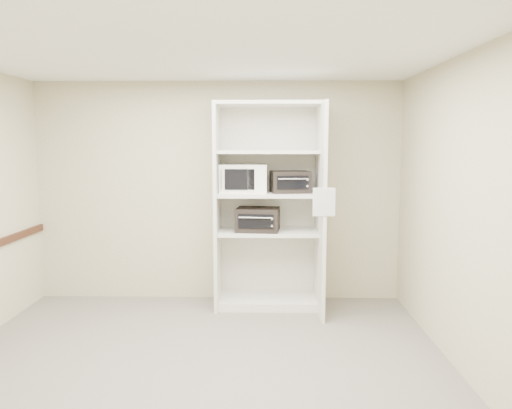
{
  "coord_description": "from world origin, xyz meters",
  "views": [
    {
      "loc": [
        0.59,
        -4.15,
        1.94
      ],
      "look_at": [
        0.49,
        1.26,
        1.28
      ],
      "focal_mm": 35.0,
      "sensor_mm": 36.0,
      "label": 1
    }
  ],
  "objects_px": {
    "shelving_unit": "(272,213)",
    "toaster_oven_upper": "(290,182)",
    "toaster_oven_lower": "(258,219)",
    "microwave": "(244,178)"
  },
  "relations": [
    {
      "from": "shelving_unit",
      "to": "toaster_oven_upper",
      "type": "xyz_separation_m",
      "value": [
        0.21,
        0.01,
        0.37
      ]
    },
    {
      "from": "toaster_oven_upper",
      "to": "microwave",
      "type": "bearing_deg",
      "value": 167.68
    },
    {
      "from": "shelving_unit",
      "to": "toaster_oven_upper",
      "type": "distance_m",
      "value": 0.42
    },
    {
      "from": "toaster_oven_lower",
      "to": "microwave",
      "type": "bearing_deg",
      "value": 153.62
    },
    {
      "from": "shelving_unit",
      "to": "microwave",
      "type": "relative_size",
      "value": 4.37
    },
    {
      "from": "toaster_oven_upper",
      "to": "toaster_oven_lower",
      "type": "relative_size",
      "value": 0.9
    },
    {
      "from": "microwave",
      "to": "toaster_oven_lower",
      "type": "height_order",
      "value": "microwave"
    },
    {
      "from": "shelving_unit",
      "to": "toaster_oven_upper",
      "type": "relative_size",
      "value": 5.48
    },
    {
      "from": "toaster_oven_upper",
      "to": "shelving_unit",
      "type": "bearing_deg",
      "value": 175.52
    },
    {
      "from": "shelving_unit",
      "to": "toaster_oven_lower",
      "type": "distance_m",
      "value": 0.19
    }
  ]
}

